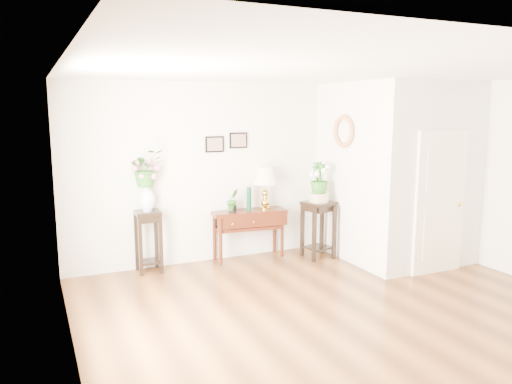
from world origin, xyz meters
TOP-DOWN VIEW (x-y plane):
  - floor at (0.00, 0.00)m, footprint 6.00×5.50m
  - ceiling at (0.00, 0.00)m, footprint 6.00×5.50m
  - wall_back at (0.00, 2.75)m, footprint 6.00×0.02m
  - wall_left at (-3.00, 0.00)m, footprint 0.02×5.50m
  - partition at (2.10, 1.77)m, footprint 1.80×1.95m
  - door at (2.10, 0.78)m, footprint 0.90×0.05m
  - art_print_left at (-0.65, 2.73)m, footprint 0.30×0.02m
  - art_print_right at (-0.25, 2.73)m, footprint 0.30×0.02m
  - wall_ornament at (1.16, 1.90)m, footprint 0.07×0.51m
  - console_table at (-0.15, 2.57)m, footprint 1.23×0.52m
  - table_lamp at (0.15, 2.57)m, footprint 0.43×0.43m
  - green_vase at (-0.14, 2.57)m, footprint 0.09×0.09m
  - potted_plant at (-0.42, 2.57)m, footprint 0.21×0.18m
  - plant_stand_a at (-1.76, 2.57)m, footprint 0.37×0.37m
  - porcelain_vase at (-1.76, 2.57)m, footprint 0.28×0.28m
  - lily_arrangement at (-1.76, 2.57)m, footprint 0.59×0.54m
  - plant_stand_b at (0.90, 2.15)m, footprint 0.54×0.54m
  - ceramic_bowl at (0.90, 2.15)m, footprint 0.40×0.40m
  - narcissus at (0.90, 2.15)m, footprint 0.33×0.33m

SIDE VIEW (x-z plane):
  - floor at x=0.00m, z-range -0.01..0.01m
  - console_table at x=-0.15m, z-range 0.00..0.79m
  - plant_stand_a at x=-1.76m, z-range 0.00..0.92m
  - plant_stand_b at x=0.90m, z-range 0.00..0.92m
  - green_vase at x=-0.14m, z-range 0.78..1.15m
  - potted_plant at x=-0.42m, z-range 0.79..1.14m
  - ceramic_bowl at x=0.90m, z-range 0.93..1.07m
  - door at x=2.10m, z-range 0.00..2.10m
  - porcelain_vase at x=-1.76m, z-range 0.94..1.35m
  - table_lamp at x=0.15m, z-range 0.80..1.49m
  - narcissus at x=0.90m, z-range 1.04..1.56m
  - wall_back at x=0.00m, z-range 0.00..2.80m
  - wall_left at x=-3.00m, z-range 0.00..2.80m
  - partition at x=2.10m, z-range 0.00..2.80m
  - lily_arrangement at x=-1.76m, z-range 1.32..1.86m
  - art_print_left at x=-0.65m, z-range 1.73..1.98m
  - art_print_right at x=-0.25m, z-range 1.77..2.02m
  - wall_ornament at x=1.16m, z-range 1.79..2.30m
  - ceiling at x=0.00m, z-range 2.79..2.81m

